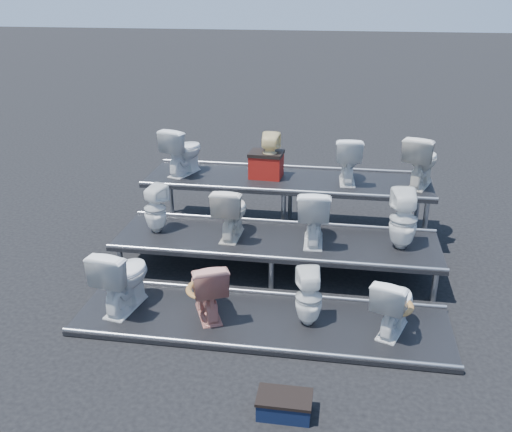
# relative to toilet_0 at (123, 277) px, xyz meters

# --- Properties ---
(ground) EXTENTS (80.00, 80.00, 0.00)m
(ground) POSITION_rel_toilet_0_xyz_m (1.60, 1.30, -0.46)
(ground) COLOR black
(ground) RESTS_ON ground
(tier_front) EXTENTS (4.20, 1.20, 0.06)m
(tier_front) POSITION_rel_toilet_0_xyz_m (1.60, 0.00, -0.43)
(tier_front) COLOR black
(tier_front) RESTS_ON ground
(tier_mid) EXTENTS (4.20, 1.20, 0.46)m
(tier_mid) POSITION_rel_toilet_0_xyz_m (1.60, 1.30, -0.23)
(tier_mid) COLOR black
(tier_mid) RESTS_ON ground
(tier_back) EXTENTS (4.20, 1.20, 0.86)m
(tier_back) POSITION_rel_toilet_0_xyz_m (1.60, 2.60, -0.03)
(tier_back) COLOR black
(tier_back) RESTS_ON ground
(toilet_0) EXTENTS (0.57, 0.84, 0.79)m
(toilet_0) POSITION_rel_toilet_0_xyz_m (0.00, 0.00, 0.00)
(toilet_0) COLOR white
(toilet_0) RESTS_ON tier_front
(toilet_1) EXTENTS (0.64, 0.79, 0.70)m
(toilet_1) POSITION_rel_toilet_0_xyz_m (0.98, 0.00, -0.05)
(toilet_1) COLOR tan
(toilet_1) RESTS_ON tier_front
(toilet_2) EXTENTS (0.35, 0.36, 0.66)m
(toilet_2) POSITION_rel_toilet_0_xyz_m (2.13, 0.00, -0.07)
(toilet_2) COLOR white
(toilet_2) RESTS_ON tier_front
(toilet_3) EXTENTS (0.58, 0.75, 0.67)m
(toilet_3) POSITION_rel_toilet_0_xyz_m (3.04, 0.00, -0.06)
(toilet_3) COLOR white
(toilet_3) RESTS_ON tier_front
(toilet_4) EXTENTS (0.39, 0.39, 0.65)m
(toilet_4) POSITION_rel_toilet_0_xyz_m (-0.02, 1.30, 0.33)
(toilet_4) COLOR white
(toilet_4) RESTS_ON tier_mid
(toilet_5) EXTENTS (0.42, 0.70, 0.70)m
(toilet_5) POSITION_rel_toilet_0_xyz_m (1.00, 1.30, 0.35)
(toilet_5) COLOR silver
(toilet_5) RESTS_ON tier_mid
(toilet_6) EXTENTS (0.45, 0.74, 0.74)m
(toilet_6) POSITION_rel_toilet_0_xyz_m (2.08, 1.30, 0.37)
(toilet_6) COLOR white
(toilet_6) RESTS_ON tier_mid
(toilet_7) EXTENTS (0.38, 0.39, 0.77)m
(toilet_7) POSITION_rel_toilet_0_xyz_m (3.19, 1.30, 0.39)
(toilet_7) COLOR white
(toilet_7) RESTS_ON tier_mid
(toilet_8) EXTENTS (0.63, 0.81, 0.72)m
(toilet_8) POSITION_rel_toilet_0_xyz_m (0.01, 2.60, 0.76)
(toilet_8) COLOR white
(toilet_8) RESTS_ON tier_back
(toilet_9) EXTENTS (0.31, 0.32, 0.68)m
(toilet_9) POSITION_rel_toilet_0_xyz_m (1.33, 2.60, 0.74)
(toilet_9) COLOR beige
(toilet_9) RESTS_ON tier_back
(toilet_10) EXTENTS (0.42, 0.69, 0.69)m
(toilet_10) POSITION_rel_toilet_0_xyz_m (2.47, 2.60, 0.75)
(toilet_10) COLOR white
(toilet_10) RESTS_ON tier_back
(toilet_11) EXTENTS (0.65, 0.84, 0.75)m
(toilet_11) POSITION_rel_toilet_0_xyz_m (3.50, 2.60, 0.78)
(toilet_11) COLOR silver
(toilet_11) RESTS_ON tier_back
(red_crate) EXTENTS (0.49, 0.40, 0.34)m
(red_crate) POSITION_rel_toilet_0_xyz_m (1.27, 2.63, 0.57)
(red_crate) COLOR maroon
(red_crate) RESTS_ON tier_back
(step_stool) EXTENTS (0.47, 0.28, 0.17)m
(step_stool) POSITION_rel_toilet_0_xyz_m (2.02, -1.41, -0.37)
(step_stool) COLOR black
(step_stool) RESTS_ON ground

